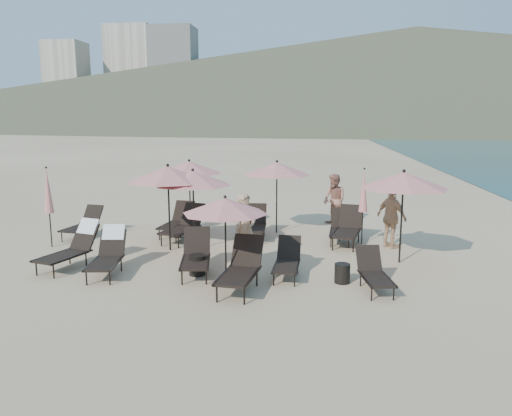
# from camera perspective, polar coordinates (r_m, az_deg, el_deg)

# --- Properties ---
(ground) EXTENTS (800.00, 800.00, 0.00)m
(ground) POSITION_cam_1_polar(r_m,az_deg,el_deg) (11.35, 0.24, -8.72)
(ground) COLOR #D6BA8C
(ground) RESTS_ON ground
(volcanic_headland) EXTENTS (690.00, 690.00, 55.00)m
(volcanic_headland) POSITION_cam_1_polar(r_m,az_deg,el_deg) (321.86, 19.66, 13.90)
(volcanic_headland) COLOR brown
(volcanic_headland) RESTS_ON ground
(hotel_skyline) EXTENTS (109.00, 82.00, 55.00)m
(hotel_skyline) POSITION_cam_1_polar(r_m,az_deg,el_deg) (298.09, -12.46, 14.13)
(hotel_skyline) COLOR beige
(hotel_skyline) RESTS_ON ground
(lounger_0) EXTENTS (1.13, 1.89, 1.11)m
(lounger_0) POSITION_cam_1_polar(r_m,az_deg,el_deg) (13.31, -20.26, -4.11)
(lounger_0) COLOR black
(lounger_0) RESTS_ON ground
(lounger_1) EXTENTS (0.83, 1.77, 1.07)m
(lounger_1) POSITION_cam_1_polar(r_m,az_deg,el_deg) (12.50, -16.55, -4.91)
(lounger_1) COLOR black
(lounger_1) RESTS_ON ground
(lounger_2) EXTENTS (0.94, 1.81, 0.99)m
(lounger_2) POSITION_cam_1_polar(r_m,az_deg,el_deg) (12.06, -6.88, -5.33)
(lounger_2) COLOR black
(lounger_2) RESTS_ON ground
(lounger_3) EXTENTS (0.90, 1.90, 1.06)m
(lounger_3) POSITION_cam_1_polar(r_m,az_deg,el_deg) (10.90, -1.72, -6.81)
(lounger_3) COLOR black
(lounger_3) RESTS_ON ground
(lounger_4) EXTENTS (0.63, 1.51, 0.85)m
(lounger_4) POSITION_cam_1_polar(r_m,az_deg,el_deg) (11.79, 3.59, -5.97)
(lounger_4) COLOR black
(lounger_4) RESTS_ON ground
(lounger_5) EXTENTS (0.77, 1.53, 0.84)m
(lounger_5) POSITION_cam_1_polar(r_m,az_deg,el_deg) (11.22, 13.34, -7.14)
(lounger_5) COLOR black
(lounger_5) RESTS_ON ground
(lounger_6) EXTENTS (0.87, 1.67, 0.91)m
(lounger_6) POSITION_cam_1_polar(r_m,az_deg,el_deg) (16.48, -19.12, -1.69)
(lounger_6) COLOR black
(lounger_6) RESTS_ON ground
(lounger_7) EXTENTS (0.86, 1.79, 0.99)m
(lounger_7) POSITION_cam_1_polar(r_m,az_deg,el_deg) (16.06, -8.97, -1.41)
(lounger_7) COLOR black
(lounger_7) RESTS_ON ground
(lounger_8) EXTENTS (1.12, 1.92, 1.04)m
(lounger_8) POSITION_cam_1_polar(r_m,az_deg,el_deg) (15.27, -8.24, -1.92)
(lounger_8) COLOR black
(lounger_8) RESTS_ON ground
(lounger_9) EXTENTS (0.71, 1.71, 0.97)m
(lounger_9) POSITION_cam_1_polar(r_m,az_deg,el_deg) (15.45, -0.09, -1.79)
(lounger_9) COLOR black
(lounger_9) RESTS_ON ground
(lounger_10) EXTENTS (1.08, 1.95, 1.06)m
(lounger_10) POSITION_cam_1_polar(r_m,az_deg,el_deg) (14.95, 10.45, -2.21)
(lounger_10) COLOR black
(lounger_10) RESTS_ON ground
(lounger_11) EXTENTS (0.73, 1.65, 0.93)m
(lounger_11) POSITION_cam_1_polar(r_m,az_deg,el_deg) (15.24, 9.65, -2.19)
(lounger_11) COLOR black
(lounger_11) RESTS_ON ground
(umbrella_open_0) EXTENTS (2.27, 2.27, 2.45)m
(umbrella_open_0) POSITION_cam_1_polar(r_m,az_deg,el_deg) (13.95, -10.03, 3.84)
(umbrella_open_0) COLOR black
(umbrella_open_0) RESTS_ON ground
(umbrella_open_1) EXTENTS (2.16, 2.16, 2.32)m
(umbrella_open_1) POSITION_cam_1_polar(r_m,az_deg,el_deg) (13.84, -7.23, 3.41)
(umbrella_open_1) COLOR black
(umbrella_open_1) RESTS_ON ground
(umbrella_open_2) EXTENTS (2.25, 2.25, 2.43)m
(umbrella_open_2) POSITION_cam_1_polar(r_m,az_deg,el_deg) (13.07, 16.51, 3.06)
(umbrella_open_2) COLOR black
(umbrella_open_2) RESTS_ON ground
(umbrella_open_3) EXTENTS (2.18, 2.18, 2.35)m
(umbrella_open_3) POSITION_cam_1_polar(r_m,az_deg,el_deg) (16.56, -7.64, 4.63)
(umbrella_open_3) COLOR black
(umbrella_open_3) RESTS_ON ground
(umbrella_open_4) EXTENTS (2.20, 2.20, 2.36)m
(umbrella_open_4) POSITION_cam_1_polar(r_m,az_deg,el_deg) (15.90, 2.40, 4.52)
(umbrella_open_4) COLOR black
(umbrella_open_4) RESTS_ON ground
(umbrella_open_5) EXTENTS (1.90, 1.90, 2.04)m
(umbrella_open_5) POSITION_cam_1_polar(r_m,az_deg,el_deg) (10.88, -3.54, 0.24)
(umbrella_open_5) COLOR black
(umbrella_open_5) RESTS_ON ground
(umbrella_closed_0) EXTENTS (0.27, 0.27, 2.27)m
(umbrella_closed_0) POSITION_cam_1_polar(r_m,az_deg,el_deg) (14.87, 12.20, 1.90)
(umbrella_closed_0) COLOR black
(umbrella_closed_0) RESTS_ON ground
(umbrella_closed_1) EXTENTS (0.27, 0.27, 2.34)m
(umbrella_closed_1) POSITION_cam_1_polar(r_m,az_deg,el_deg) (15.36, -22.69, 1.77)
(umbrella_closed_1) COLOR black
(umbrella_closed_1) RESTS_ON ground
(side_table_0) EXTENTS (0.41, 0.41, 0.49)m
(side_table_0) POSITION_cam_1_polar(r_m,az_deg,el_deg) (12.03, -6.70, -6.47)
(side_table_0) COLOR black
(side_table_0) RESTS_ON ground
(side_table_1) EXTENTS (0.35, 0.35, 0.45)m
(side_table_1) POSITION_cam_1_polar(r_m,az_deg,el_deg) (11.55, 9.83, -7.37)
(side_table_1) COLOR black
(side_table_1) RESTS_ON ground
(beachgoer_a) EXTENTS (0.78, 0.78, 1.83)m
(beachgoer_a) POSITION_cam_1_polar(r_m,az_deg,el_deg) (12.63, -1.23, -2.43)
(beachgoer_a) COLOR tan
(beachgoer_a) RESTS_ON ground
(beachgoer_b) EXTENTS (1.06, 1.10, 1.79)m
(beachgoer_b) POSITION_cam_1_polar(r_m,az_deg,el_deg) (17.34, 8.95, 0.91)
(beachgoer_b) COLOR #A76B56
(beachgoer_b) RESTS_ON ground
(beachgoer_c) EXTENTS (1.00, 1.09, 1.79)m
(beachgoer_c) POSITION_cam_1_polar(r_m,az_deg,el_deg) (14.72, 15.24, -1.02)
(beachgoer_c) COLOR tan
(beachgoer_c) RESTS_ON ground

